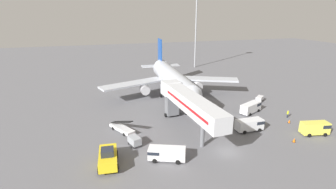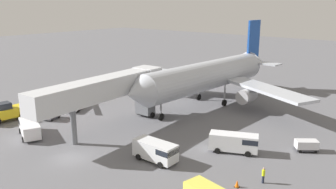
{
  "view_description": "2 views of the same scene",
  "coord_description": "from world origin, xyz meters",
  "px_view_note": "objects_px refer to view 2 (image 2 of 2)",
  "views": [
    {
      "loc": [
        -18.99,
        -30.65,
        20.84
      ],
      "look_at": [
        -3.0,
        22.09,
        2.92
      ],
      "focal_mm": 26.89,
      "sensor_mm": 36.0,
      "label": 1
    },
    {
      "loc": [
        31.27,
        -20.71,
        16.83
      ],
      "look_at": [
        -1.68,
        19.04,
        3.21
      ],
      "focal_mm": 37.37,
      "sensor_mm": 36.0,
      "label": 2
    }
  ],
  "objects_px": {
    "belt_loader_truck": "(78,104)",
    "service_van_mid_center": "(156,150)",
    "pushback_tug": "(6,112)",
    "baggage_cart_outer_right": "(51,114)",
    "airplane_at_gate": "(210,75)",
    "ground_crew_worker_foreground": "(263,175)",
    "jet_bridge": "(109,89)",
    "baggage_cart_rear_right": "(306,145)",
    "safety_cone_alpha": "(237,184)",
    "service_van_far_center": "(30,128)",
    "service_van_near_left": "(235,142)"
  },
  "relations": [
    {
      "from": "belt_loader_truck",
      "to": "ground_crew_worker_foreground",
      "type": "distance_m",
      "value": 34.02
    },
    {
      "from": "service_van_near_left",
      "to": "service_van_far_center",
      "type": "bearing_deg",
      "value": -151.67
    },
    {
      "from": "jet_bridge",
      "to": "ground_crew_worker_foreground",
      "type": "bearing_deg",
      "value": -1.05
    },
    {
      "from": "service_van_far_center",
      "to": "airplane_at_gate",
      "type": "bearing_deg",
      "value": 70.58
    },
    {
      "from": "service_van_near_left",
      "to": "baggage_cart_outer_right",
      "type": "bearing_deg",
      "value": -165.52
    },
    {
      "from": "ground_crew_worker_foreground",
      "to": "safety_cone_alpha",
      "type": "distance_m",
      "value": 2.81
    },
    {
      "from": "baggage_cart_rear_right",
      "to": "baggage_cart_outer_right",
      "type": "relative_size",
      "value": 1.03
    },
    {
      "from": "belt_loader_truck",
      "to": "service_van_mid_center",
      "type": "relative_size",
      "value": 1.17
    },
    {
      "from": "belt_loader_truck",
      "to": "safety_cone_alpha",
      "type": "bearing_deg",
      "value": -10.2
    },
    {
      "from": "pushback_tug",
      "to": "service_van_mid_center",
      "type": "relative_size",
      "value": 1.16
    },
    {
      "from": "belt_loader_truck",
      "to": "safety_cone_alpha",
      "type": "distance_m",
      "value": 32.81
    },
    {
      "from": "service_van_far_center",
      "to": "service_van_near_left",
      "type": "distance_m",
      "value": 26.25
    },
    {
      "from": "airplane_at_gate",
      "to": "service_van_far_center",
      "type": "height_order",
      "value": "airplane_at_gate"
    },
    {
      "from": "airplane_at_gate",
      "to": "baggage_cart_outer_right",
      "type": "height_order",
      "value": "airplane_at_gate"
    },
    {
      "from": "airplane_at_gate",
      "to": "belt_loader_truck",
      "type": "distance_m",
      "value": 22.38
    },
    {
      "from": "airplane_at_gate",
      "to": "ground_crew_worker_foreground",
      "type": "xyz_separation_m",
      "value": [
        19.05,
        -19.79,
        -4.11
      ]
    },
    {
      "from": "jet_bridge",
      "to": "baggage_cart_outer_right",
      "type": "height_order",
      "value": "jet_bridge"
    },
    {
      "from": "belt_loader_truck",
      "to": "service_van_far_center",
      "type": "distance_m",
      "value": 12.41
    },
    {
      "from": "ground_crew_worker_foreground",
      "to": "service_van_near_left",
      "type": "bearing_deg",
      "value": 140.62
    },
    {
      "from": "jet_bridge",
      "to": "service_van_far_center",
      "type": "xyz_separation_m",
      "value": [
        -6.4,
        -8.21,
        -4.58
      ]
    },
    {
      "from": "pushback_tug",
      "to": "service_van_far_center",
      "type": "distance_m",
      "value": 8.34
    },
    {
      "from": "service_van_near_left",
      "to": "baggage_cart_rear_right",
      "type": "xyz_separation_m",
      "value": [
        6.3,
        5.58,
        -0.51
      ]
    },
    {
      "from": "service_van_far_center",
      "to": "service_van_mid_center",
      "type": "xyz_separation_m",
      "value": [
        17.68,
        4.86,
        0.14
      ]
    },
    {
      "from": "baggage_cart_rear_right",
      "to": "ground_crew_worker_foreground",
      "type": "bearing_deg",
      "value": -93.52
    },
    {
      "from": "pushback_tug",
      "to": "baggage_cart_outer_right",
      "type": "bearing_deg",
      "value": 44.74
    },
    {
      "from": "service_van_far_center",
      "to": "ground_crew_worker_foreground",
      "type": "bearing_deg",
      "value": 15.17
    },
    {
      "from": "airplane_at_gate",
      "to": "pushback_tug",
      "type": "xyz_separation_m",
      "value": [
        -18.0,
        -26.58,
        -3.68
      ]
    },
    {
      "from": "baggage_cart_outer_right",
      "to": "pushback_tug",
      "type": "bearing_deg",
      "value": -135.26
    },
    {
      "from": "service_van_far_center",
      "to": "service_van_mid_center",
      "type": "distance_m",
      "value": 18.34
    },
    {
      "from": "baggage_cart_rear_right",
      "to": "baggage_cart_outer_right",
      "type": "height_order",
      "value": "baggage_cart_outer_right"
    },
    {
      "from": "pushback_tug",
      "to": "service_van_far_center",
      "type": "height_order",
      "value": "pushback_tug"
    },
    {
      "from": "jet_bridge",
      "to": "service_van_near_left",
      "type": "distance_m",
      "value": 17.8
    },
    {
      "from": "pushback_tug",
      "to": "baggage_cart_rear_right",
      "type": "distance_m",
      "value": 41.35
    },
    {
      "from": "pushback_tug",
      "to": "belt_loader_truck",
      "type": "relative_size",
      "value": 0.99
    },
    {
      "from": "baggage_cart_outer_right",
      "to": "airplane_at_gate",
      "type": "bearing_deg",
      "value": 58.64
    },
    {
      "from": "airplane_at_gate",
      "to": "ground_crew_worker_foreground",
      "type": "relative_size",
      "value": 22.67
    },
    {
      "from": "service_van_far_center",
      "to": "baggage_cart_rear_right",
      "type": "height_order",
      "value": "service_van_far_center"
    },
    {
      "from": "belt_loader_truck",
      "to": "safety_cone_alpha",
      "type": "xyz_separation_m",
      "value": [
        32.28,
        -5.81,
        -0.39
      ]
    },
    {
      "from": "airplane_at_gate",
      "to": "baggage_cart_outer_right",
      "type": "distance_m",
      "value": 26.16
    },
    {
      "from": "jet_bridge",
      "to": "baggage_cart_rear_right",
      "type": "bearing_deg",
      "value": 23.12
    },
    {
      "from": "jet_bridge",
      "to": "safety_cone_alpha",
      "type": "height_order",
      "value": "jet_bridge"
    },
    {
      "from": "belt_loader_truck",
      "to": "baggage_cart_rear_right",
      "type": "height_order",
      "value": "belt_loader_truck"
    },
    {
      "from": "airplane_at_gate",
      "to": "safety_cone_alpha",
      "type": "height_order",
      "value": "airplane_at_gate"
    },
    {
      "from": "service_van_mid_center",
      "to": "ground_crew_worker_foreground",
      "type": "distance_m",
      "value": 11.48
    },
    {
      "from": "belt_loader_truck",
      "to": "ground_crew_worker_foreground",
      "type": "xyz_separation_m",
      "value": [
        33.83,
        -3.52,
        0.11
      ]
    },
    {
      "from": "service_van_near_left",
      "to": "safety_cone_alpha",
      "type": "relative_size",
      "value": 8.2
    },
    {
      "from": "service_van_near_left",
      "to": "jet_bridge",
      "type": "bearing_deg",
      "value": -165.74
    },
    {
      "from": "service_van_far_center",
      "to": "safety_cone_alpha",
      "type": "relative_size",
      "value": 8.26
    },
    {
      "from": "service_van_mid_center",
      "to": "baggage_cart_rear_right",
      "type": "relative_size",
      "value": 1.84
    },
    {
      "from": "service_van_near_left",
      "to": "airplane_at_gate",
      "type": "bearing_deg",
      "value": 131.48
    }
  ]
}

